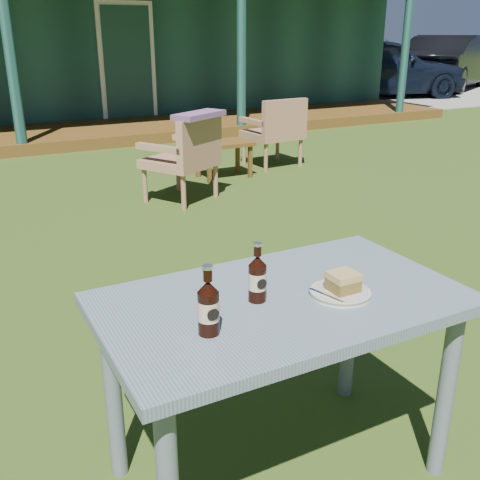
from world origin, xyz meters
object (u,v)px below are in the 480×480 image
cafe_table (282,324)px  armchair_right (276,129)px  cola_bottle_near (257,278)px  cake_slice (343,282)px  side_table (224,147)px  armchair_left (186,155)px  cola_bottle_far (208,307)px  plate (340,292)px  car_far (449,63)px  car_near (377,67)px

cafe_table → armchair_right: armchair_right is taller
cola_bottle_near → armchair_right: (2.69, 4.28, -0.34)m
cake_slice → side_table: (1.63, 4.18, -0.42)m
armchair_left → cola_bottle_far: bearing=-111.6°
cafe_table → plate: (0.18, -0.07, 0.11)m
plate → cola_bottle_near: bearing=160.9°
cola_bottle_near → armchair_right: size_ratio=0.25×
armchair_left → plate: bearing=-104.6°
cafe_table → cola_bottle_far: cola_bottle_far is taller
car_far → armchair_left: car_far is taller
plate → armchair_left: size_ratio=0.25×
car_far → cola_bottle_near: 15.69m
car_near → cola_bottle_near: 12.96m
car_far → cafe_table: (-11.81, -10.25, -0.10)m
car_far → cola_bottle_far: bearing=102.0°
car_near → cake_slice: (-8.47, -9.65, 0.05)m
plate → armchair_right: (2.42, 4.37, -0.27)m
armchair_right → armchair_left: bearing=-150.3°
armchair_left → car_far: bearing=32.5°
armchair_left → cake_slice: bearing=-104.4°
car_far → plate: bearing=103.1°
car_near → armchair_left: (-7.57, -6.14, -0.27)m
car_far → armchair_left: (-10.72, -6.82, -0.27)m
plate → cola_bottle_near: (-0.26, 0.09, 0.07)m
car_far → side_table: car_far is taller
armchair_left → armchair_right: armchair_right is taller
plate → armchair_right: size_ratio=0.25×
car_near → cafe_table: car_near is taller
car_near → cola_bottle_near: size_ratio=21.23×
cola_bottle_near → armchair_left: size_ratio=0.25×
cafe_table → armchair_right: 5.02m
armchair_left → side_table: 0.99m
cola_bottle_far → armchair_left: (1.40, 3.54, -0.35)m
armchair_right → car_near: bearing=41.1°
cola_bottle_near → side_table: size_ratio=0.33×
car_near → armchair_left: 9.75m
plate → cola_bottle_far: bearing=-176.8°
car_near → cake_slice: size_ratio=45.94×
cola_bottle_near → car_near: bearing=47.5°
cafe_table → side_table: (1.81, 4.11, -0.28)m
car_far → armchair_right: (-9.20, -5.96, -0.26)m
cola_bottle_near → cola_bottle_far: (-0.23, -0.12, 0.01)m
car_far → plate: size_ratio=21.42×
cafe_table → armchair_right: size_ratio=1.48×
side_table → plate: bearing=-111.4°
cafe_table → cola_bottle_near: cola_bottle_near is taller
cafe_table → cake_slice: cake_slice is taller
cola_bottle_near → armchair_left: bearing=71.0°
cafe_table → armchair_right: (2.60, 4.29, -0.16)m
car_near → armchair_left: bearing=144.2°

